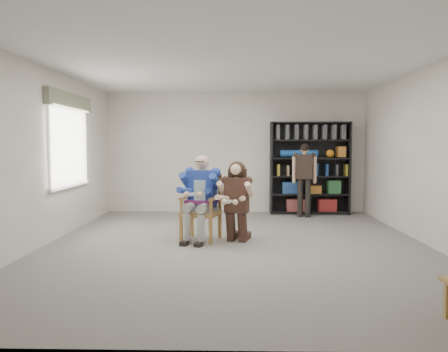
# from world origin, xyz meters

# --- Properties ---
(room_shell) EXTENTS (6.00, 7.00, 2.80)m
(room_shell) POSITION_xyz_m (0.00, 0.00, 1.40)
(room_shell) COLOR beige
(room_shell) RESTS_ON ground
(floor) EXTENTS (6.00, 7.00, 0.01)m
(floor) POSITION_xyz_m (0.00, 0.00, 0.00)
(floor) COLOR slate
(floor) RESTS_ON ground
(window_left) EXTENTS (0.16, 2.00, 1.75)m
(window_left) POSITION_xyz_m (-2.95, 1.00, 1.63)
(window_left) COLOR silver
(window_left) RESTS_ON room_shell
(armchair) EXTENTS (0.77, 0.76, 1.09)m
(armchair) POSITION_xyz_m (-0.58, 0.38, 0.54)
(armchair) COLOR #A47833
(armchair) RESTS_ON floor
(seated_man) EXTENTS (0.82, 0.98, 1.42)m
(seated_man) POSITION_xyz_m (-0.58, 0.38, 0.71)
(seated_man) COLOR navy
(seated_man) RESTS_ON floor
(kneeling_woman) EXTENTS (0.76, 0.99, 1.30)m
(kneeling_woman) POSITION_xyz_m (0.00, 0.26, 0.65)
(kneeling_woman) COLOR #352219
(kneeling_woman) RESTS_ON floor
(bookshelf) EXTENTS (1.80, 0.38, 2.10)m
(bookshelf) POSITION_xyz_m (1.70, 3.28, 1.05)
(bookshelf) COLOR black
(bookshelf) RESTS_ON floor
(standing_man) EXTENTS (0.54, 0.36, 1.61)m
(standing_man) POSITION_xyz_m (1.50, 2.76, 0.81)
(standing_man) COLOR #2C221D
(standing_man) RESTS_ON floor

